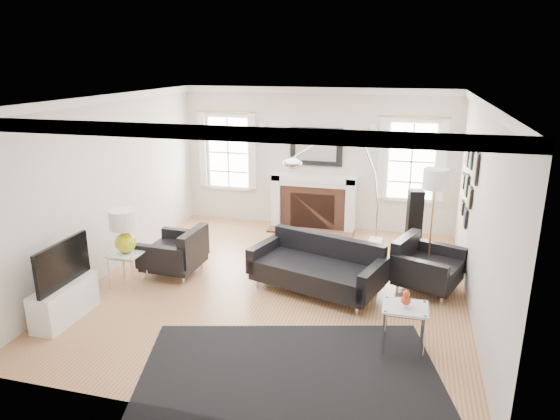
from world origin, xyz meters
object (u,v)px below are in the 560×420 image
(fireplace, at_px, (313,203))
(sofa, at_px, (318,268))
(armchair_left, at_px, (177,253))
(gourd_lamp, at_px, (124,228))
(armchair_right, at_px, (424,267))
(coffee_table, at_px, (298,259))
(arc_floor_lamp, at_px, (337,191))

(fireplace, bearing_deg, sofa, -77.37)
(armchair_left, height_order, gourd_lamp, gourd_lamp)
(sofa, bearing_deg, armchair_right, 15.09)
(coffee_table, xyz_separation_m, gourd_lamp, (-2.45, -0.84, 0.57))
(armchair_right, distance_m, gourd_lamp, 4.49)
(fireplace, distance_m, arc_floor_lamp, 1.72)
(coffee_table, relative_size, gourd_lamp, 1.29)
(arc_floor_lamp, bearing_deg, gourd_lamp, -146.38)
(armchair_right, distance_m, arc_floor_lamp, 1.91)
(fireplace, xyz_separation_m, armchair_right, (2.14, -2.35, -0.18))
(armchair_right, xyz_separation_m, arc_floor_lamp, (-1.46, 0.90, 0.84))
(sofa, distance_m, arc_floor_lamp, 1.57)
(armchair_left, bearing_deg, fireplace, 58.98)
(sofa, bearing_deg, gourd_lamp, -168.05)
(sofa, relative_size, arc_floor_lamp, 0.95)
(sofa, relative_size, armchair_right, 1.77)
(gourd_lamp, bearing_deg, armchair_left, 47.49)
(fireplace, bearing_deg, coffee_table, -84.38)
(sofa, relative_size, coffee_table, 2.46)
(fireplace, distance_m, armchair_left, 3.24)
(gourd_lamp, bearing_deg, arc_floor_lamp, 33.62)
(armchair_left, height_order, coffee_table, armchair_left)
(gourd_lamp, distance_m, arc_floor_lamp, 3.46)
(armchair_left, height_order, arc_floor_lamp, arc_floor_lamp)
(fireplace, relative_size, coffee_table, 1.99)
(coffee_table, bearing_deg, sofa, -33.82)
(sofa, height_order, coffee_table, sofa)
(fireplace, xyz_separation_m, coffee_table, (0.25, -2.51, -0.19))
(sofa, bearing_deg, coffee_table, 146.18)
(sofa, distance_m, gourd_lamp, 2.94)
(coffee_table, distance_m, gourd_lamp, 2.65)
(fireplace, height_order, armchair_left, fireplace)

